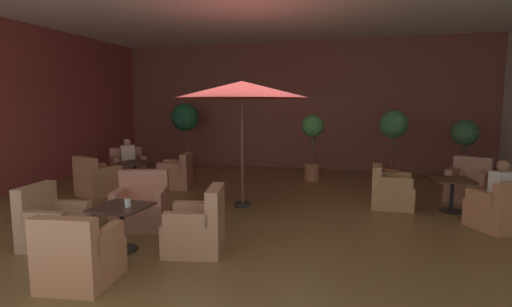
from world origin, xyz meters
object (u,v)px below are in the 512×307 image
Objects in this scene: armchair_front_left_west at (53,225)px; patron_blue_shirt at (128,153)px; armchair_mid_center_south at (468,185)px; potted_tree_left_corner at (464,144)px; armchair_front_right_south at (97,180)px; armchair_mid_center_north at (390,191)px; cafe_table_front_left at (122,217)px; armchair_front_left_north at (79,257)px; cafe_table_mid_center at (452,188)px; patio_umbrella_tall_red at (242,90)px; armchair_mid_center_east at (502,211)px; potted_tree_right_corner at (185,120)px; cafe_table_front_right at (135,168)px; potted_tree_mid_right at (393,130)px; armchair_front_left_south at (141,207)px; patron_by_window at (502,183)px; iced_drink_cup at (128,203)px; potted_tree_mid_left at (313,139)px; armchair_front_right_east at (128,168)px; armchair_front_right_north at (176,175)px; armchair_front_left_east at (197,228)px.

patron_blue_shirt is at bearing 111.49° from armchair_front_left_west.
armchair_mid_center_south is at bearing -0.28° from patron_blue_shirt.
potted_tree_left_corner reaches higher than armchair_front_left_west.
armchair_front_right_south is 1.70m from patron_blue_shirt.
armchair_mid_center_north is at bearing 5.89° from armchair_front_right_south.
armchair_front_left_north is (0.15, -1.03, -0.16)m from cafe_table_front_left.
patio_umbrella_tall_red reaches higher than cafe_table_mid_center.
armchair_mid_center_east is 1.58× the size of patron_blue_shirt.
armchair_front_left_north is 0.43× the size of potted_tree_right_corner.
potted_tree_mid_right is (6.02, 2.29, 0.89)m from cafe_table_front_right.
armchair_front_left_south reaches higher than armchair_mid_center_east.
potted_tree_mid_right is at bearing 13.43° from patron_blue_shirt.
armchair_front_left_west reaches higher than cafe_table_mid_center.
patron_by_window is 6.13× the size of iced_drink_cup.
potted_tree_right_corner is (-3.98, 0.71, 0.41)m from potted_tree_mid_left.
potted_tree_right_corner reaches higher than cafe_table_front_left.
armchair_front_right_east is at bearing 155.15° from patio_umbrella_tall_red.
patron_by_window reaches higher than cafe_table_front_right.
armchair_front_left_west is 1.00× the size of armchair_front_right_north.
armchair_front_left_south reaches higher than cafe_table_mid_center.
armchair_front_left_south is 1.00× the size of armchair_front_right_south.
patron_blue_shirt is at bearing 118.76° from armchair_front_left_north.
potted_tree_mid_right reaches higher than armchair_front_right_north.
potted_tree_left_corner is 14.79× the size of iced_drink_cup.
armchair_mid_center_north is (6.22, 0.64, -0.01)m from armchair_front_right_south.
armchair_mid_center_north reaches higher than cafe_table_front_left.
armchair_mid_center_east is (1.63, -0.97, -0.01)m from armchair_mid_center_north.
potted_tree_mid_right is at bearing 112.22° from patron_by_window.
armchair_mid_center_south reaches higher than armchair_front_right_south.
armchair_front_left_south is 1.49× the size of patron_by_window.
armchair_front_left_south is at bearing 57.47° from armchair_front_left_west.
armchair_front_left_east reaches higher than iced_drink_cup.
armchair_mid_center_east reaches higher than cafe_table_front_left.
potted_tree_right_corner is at bearing 99.33° from armchair_front_left_west.
armchair_mid_center_east is at bearing -13.64° from armchair_front_right_east.
cafe_table_front_left is 0.27× the size of patio_umbrella_tall_red.
armchair_front_right_north is 0.77× the size of armchair_front_right_east.
patio_umbrella_tall_red reaches higher than potted_tree_mid_right.
patron_blue_shirt is at bearing 132.75° from armchair_front_left_east.
armchair_front_left_south is 0.62× the size of potted_tree_left_corner.
armchair_front_left_east is 4.67m from cafe_table_front_right.
potted_tree_left_corner is 0.88× the size of potted_tree_mid_right.
patron_by_window is at bearing 120.27° from armchair_mid_center_east.
cafe_table_front_left is 0.61× the size of armchair_front_right_east.
armchair_mid_center_north is (4.74, 3.52, 0.00)m from armchair_front_left_west.
cafe_table_front_left is 0.69× the size of armchair_front_right_south.
patio_umbrella_tall_red is at bearing -143.51° from potted_tree_left_corner.
armchair_mid_center_east is (7.48, -1.26, -0.16)m from cafe_table_front_right.
patio_umbrella_tall_red reaches higher than patron_blue_shirt.
cafe_table_front_left is 0.43× the size of potted_tree_left_corner.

